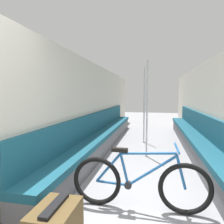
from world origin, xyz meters
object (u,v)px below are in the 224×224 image
bicycle (139,183)px  grab_pole_near (144,107)px  bench_seat_row_left (103,136)px  bench_seat_row_right (196,140)px  grab_pole_far (147,110)px

bicycle → grab_pole_near: grab_pole_near is taller
bench_seat_row_left → bicycle: bearing=-66.7°
bench_seat_row_right → grab_pole_near: size_ratio=3.13×
bicycle → grab_pole_near: (-0.12, 3.56, 0.74)m
bench_seat_row_right → bicycle: bench_seat_row_right is taller
bicycle → grab_pole_far: bearing=89.8°
grab_pole_far → bench_seat_row_right: bearing=22.7°
bicycle → bench_seat_row_left: bearing=113.3°
grab_pole_near → bicycle: bearing=-88.1°
bench_seat_row_left → grab_pole_far: grab_pole_far is taller
bench_seat_row_right → bicycle: 2.93m
bicycle → grab_pole_far: grab_pole_far is taller
bench_seat_row_left → grab_pole_near: (1.04, 0.88, 0.76)m
bench_seat_row_left → grab_pole_far: 1.47m
bench_seat_row_right → grab_pole_near: (-1.30, 0.88, 0.76)m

